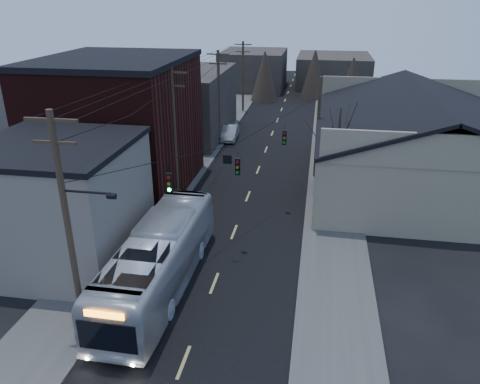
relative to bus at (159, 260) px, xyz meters
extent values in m
cube|color=black|center=(2.74, 22.87, -1.72)|extent=(9.00, 110.00, 0.02)
cube|color=#474744|center=(-3.76, 22.87, -1.67)|extent=(4.00, 110.00, 0.12)
cube|color=#474744|center=(9.24, 22.87, -1.67)|extent=(4.00, 110.00, 0.12)
cube|color=slate|center=(-6.26, 1.87, 1.77)|extent=(8.00, 8.00, 7.00)
cube|color=black|center=(-7.26, 12.87, 3.27)|extent=(10.00, 12.00, 10.00)
cube|color=#332D29|center=(-6.76, 28.87, 1.77)|extent=(9.00, 14.00, 7.00)
cube|color=#7B7259|center=(15.74, 17.87, 0.77)|extent=(16.00, 20.00, 5.00)
cube|color=black|center=(11.74, 17.87, 4.57)|extent=(8.16, 20.60, 2.86)
cube|color=black|center=(19.74, 17.87, 4.57)|extent=(8.16, 20.60, 2.86)
cube|color=#332D29|center=(-3.26, 57.87, 1.27)|extent=(10.00, 12.00, 6.00)
cube|color=#332D29|center=(9.74, 62.87, 0.77)|extent=(12.00, 14.00, 5.00)
cone|color=black|center=(9.24, 12.87, 1.87)|extent=(0.40, 0.40, 7.20)
cylinder|color=#382B1E|center=(-2.26, -4.13, 3.52)|extent=(0.28, 0.28, 10.50)
cube|color=#382B1E|center=(-2.26, -4.13, 8.37)|extent=(2.20, 0.12, 0.12)
cylinder|color=#382B1E|center=(-2.26, 10.87, 3.27)|extent=(0.28, 0.28, 10.00)
cube|color=#382B1E|center=(-2.26, 10.87, 7.87)|extent=(2.20, 0.12, 0.12)
cylinder|color=#382B1E|center=(-2.26, 25.87, 3.02)|extent=(0.28, 0.28, 9.50)
cube|color=#382B1E|center=(-2.26, 25.87, 7.37)|extent=(2.20, 0.12, 0.12)
cylinder|color=#382B1E|center=(-2.26, 40.87, 2.77)|extent=(0.28, 0.28, 9.00)
cube|color=#382B1E|center=(-2.26, 40.87, 6.87)|extent=(2.20, 0.12, 0.12)
cylinder|color=#382B1E|center=(7.74, 17.87, 2.52)|extent=(0.28, 0.28, 8.50)
cube|color=black|center=(0.74, 0.37, 4.22)|extent=(0.28, 0.20, 1.00)
cube|color=black|center=(3.34, 4.87, 3.62)|extent=(0.28, 0.20, 1.00)
cube|color=black|center=(5.54, 10.87, 3.72)|extent=(0.28, 0.20, 1.00)
imported|color=silver|center=(0.00, 0.00, 0.00)|extent=(3.06, 12.47, 3.46)
imported|color=#94979B|center=(-1.56, 27.86, -0.99)|extent=(1.86, 4.60, 1.49)
camera|label=1|loc=(7.71, -20.00, 12.75)|focal=35.00mm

